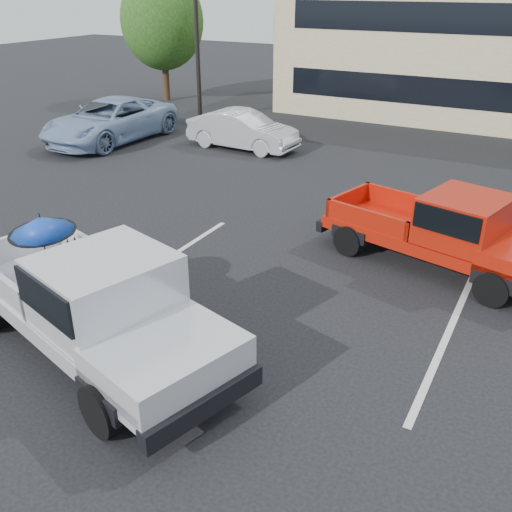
# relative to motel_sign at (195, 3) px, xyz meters

# --- Properties ---
(ground) EXTENTS (90.00, 90.00, 0.00)m
(ground) POSITION_rel_motel_sign_xyz_m (10.00, -14.00, -4.65)
(ground) COLOR black
(ground) RESTS_ON ground
(stripe_left) EXTENTS (0.12, 5.00, 0.01)m
(stripe_left) POSITION_rel_motel_sign_xyz_m (7.00, -12.00, -4.65)
(stripe_left) COLOR silver
(stripe_left) RESTS_ON ground
(stripe_right) EXTENTS (0.12, 5.00, 0.01)m
(stripe_right) POSITION_rel_motel_sign_xyz_m (13.00, -12.00, -4.65)
(stripe_right) COLOR silver
(stripe_right) RESTS_ON ground
(motel_sign) EXTENTS (1.60, 0.22, 6.00)m
(motel_sign) POSITION_rel_motel_sign_xyz_m (0.00, 0.00, 0.00)
(motel_sign) COLOR black
(motel_sign) RESTS_ON ground
(tree_left) EXTENTS (3.96, 3.96, 6.02)m
(tree_left) POSITION_rel_motel_sign_xyz_m (-4.00, 3.00, -0.92)
(tree_left) COLOR #332114
(tree_left) RESTS_ON ground
(silver_pickup) EXTENTS (6.01, 3.48, 2.06)m
(silver_pickup) POSITION_rel_motel_sign_xyz_m (8.33, -15.21, -3.60)
(silver_pickup) COLOR black
(silver_pickup) RESTS_ON ground
(red_pickup) EXTENTS (5.31, 2.93, 1.66)m
(red_pickup) POSITION_rel_motel_sign_xyz_m (12.50, -9.42, -3.74)
(red_pickup) COLOR black
(red_pickup) RESTS_ON ground
(silver_sedan) EXTENTS (4.11, 1.60, 1.33)m
(silver_sedan) POSITION_rel_motel_sign_xyz_m (3.94, -3.15, -3.99)
(silver_sedan) COLOR #B9BAC1
(silver_sedan) RESTS_ON ground
(blue_suv) EXTENTS (2.70, 5.61, 1.54)m
(blue_suv) POSITION_rel_motel_sign_xyz_m (-0.92, -4.61, -3.88)
(blue_suv) COLOR #809ABF
(blue_suv) RESTS_ON ground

